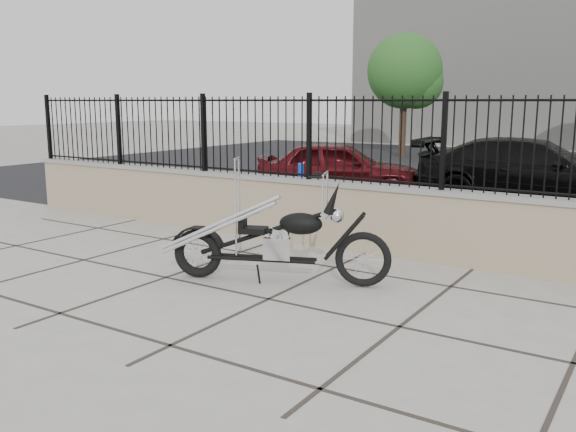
{
  "coord_description": "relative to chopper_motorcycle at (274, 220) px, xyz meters",
  "views": [
    {
      "loc": [
        3.56,
        -5.13,
        2.09
      ],
      "look_at": [
        -0.31,
        0.87,
        0.74
      ],
      "focal_mm": 38.0,
      "sensor_mm": 36.0,
      "label": 1
    }
  ],
  "objects": [
    {
      "name": "bollard_a",
      "position": [
        -2.26,
        4.25,
        -0.28
      ],
      "size": [
        0.14,
        0.14,
        0.91
      ],
      "primitive_type": "cylinder",
      "rotation": [
        0.0,
        0.0,
        -0.41
      ],
      "color": "blue",
      "rests_on": "ground_plane"
    },
    {
      "name": "parking_lot",
      "position": [
        0.31,
        11.93,
        -0.74
      ],
      "size": [
        30.0,
        30.0,
        0.0
      ],
      "primitive_type": "plane",
      "color": "black",
      "rests_on": "ground"
    },
    {
      "name": "ground_plane",
      "position": [
        0.31,
        -0.57,
        -0.74
      ],
      "size": [
        90.0,
        90.0,
        0.0
      ],
      "primitive_type": "plane",
      "color": "#99968E",
      "rests_on": "ground"
    },
    {
      "name": "chopper_motorcycle",
      "position": [
        0.0,
        0.0,
        0.0
      ],
      "size": [
        2.45,
        1.3,
        1.48
      ],
      "primitive_type": null,
      "rotation": [
        0.0,
        0.0,
        0.37
      ],
      "color": "black",
      "rests_on": "ground_plane"
    },
    {
      "name": "tree_left",
      "position": [
        -5.17,
        16.39,
        2.57
      ],
      "size": [
        2.8,
        2.8,
        4.73
      ],
      "rotation": [
        0.0,
        0.0,
        -0.34
      ],
      "color": "#382619",
      "rests_on": "ground_plane"
    },
    {
      "name": "iron_fence",
      "position": [
        0.31,
        1.93,
        0.82
      ],
      "size": [
        14.0,
        0.08,
        1.2
      ],
      "primitive_type": "cube",
      "color": "black",
      "rests_on": "retaining_wall"
    },
    {
      "name": "car_black",
      "position": [
        1.4,
        7.23,
        -0.06
      ],
      "size": [
        4.79,
        2.25,
        1.35
      ],
      "primitive_type": "imported",
      "rotation": [
        0.0,
        0.0,
        1.65
      ],
      "color": "black",
      "rests_on": "parking_lot"
    },
    {
      "name": "retaining_wall",
      "position": [
        0.31,
        1.93,
        -0.26
      ],
      "size": [
        14.0,
        0.36,
        0.96
      ],
      "primitive_type": "cube",
      "color": "gray",
      "rests_on": "ground_plane"
    },
    {
      "name": "car_red",
      "position": [
        -2.51,
        6.27,
        -0.12
      ],
      "size": [
        3.89,
        2.79,
        1.23
      ],
      "primitive_type": "imported",
      "rotation": [
        0.0,
        0.0,
        1.99
      ],
      "color": "#45090E",
      "rests_on": "parking_lot"
    }
  ]
}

